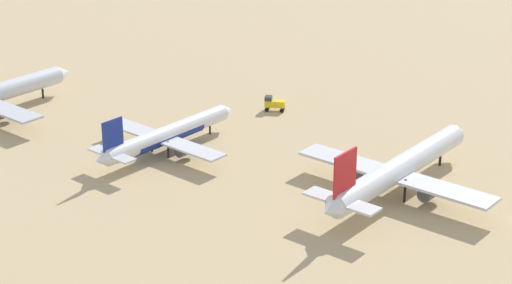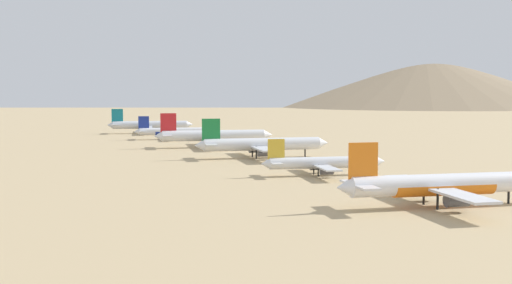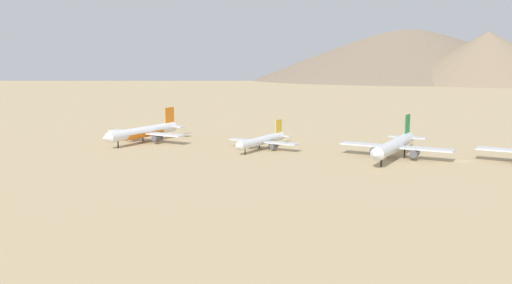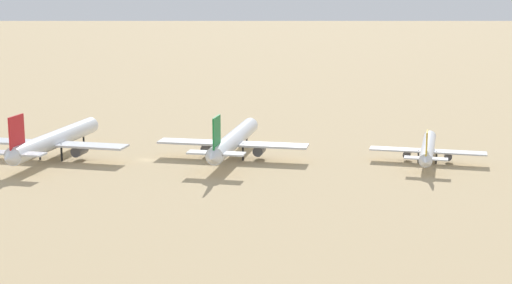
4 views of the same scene
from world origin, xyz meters
The scene contains 3 objects.
parked_jet_3 centered at (-4.69, 26.21, 5.40)m, with size 55.48×44.94×16.03m.
parked_jet_4 centered at (-19.42, 79.40, 4.21)m, with size 43.77×35.47×12.64m.
service_truck centered at (18.01, 77.40, 2.08)m, with size 4.87×5.70×3.90m.
Camera 1 is at (-163.17, -65.93, 85.64)m, focal length 66.52 mm.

